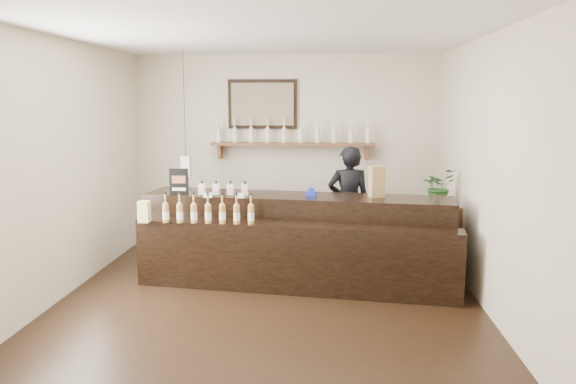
% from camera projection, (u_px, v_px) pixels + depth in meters
% --- Properties ---
extents(ground, '(5.00, 5.00, 0.00)m').
position_uv_depth(ground, '(269.00, 297.00, 6.15)').
color(ground, black).
rests_on(ground, ground).
extents(room_shell, '(5.00, 5.00, 5.00)m').
position_uv_depth(room_shell, '(268.00, 142.00, 5.88)').
color(room_shell, beige).
rests_on(room_shell, ground).
extents(back_wall_decor, '(2.66, 0.96, 1.69)m').
position_uv_depth(back_wall_decor, '(275.00, 126.00, 8.22)').
color(back_wall_decor, brown).
rests_on(back_wall_decor, ground).
extents(counter, '(3.71, 1.44, 1.19)m').
position_uv_depth(counter, '(296.00, 242.00, 6.61)').
color(counter, black).
rests_on(counter, ground).
extents(promo_sign, '(0.23, 0.03, 0.31)m').
position_uv_depth(promo_sign, '(179.00, 182.00, 6.67)').
color(promo_sign, black).
rests_on(promo_sign, counter).
extents(paper_bag, '(0.20, 0.17, 0.36)m').
position_uv_depth(paper_bag, '(377.00, 182.00, 6.50)').
color(paper_bag, '#987A49').
rests_on(paper_bag, counter).
extents(tape_dispenser, '(0.13, 0.07, 0.10)m').
position_uv_depth(tape_dispenser, '(311.00, 193.00, 6.59)').
color(tape_dispenser, '#1723A5').
rests_on(tape_dispenser, counter).
extents(side_cabinet, '(0.51, 0.65, 0.85)m').
position_uv_depth(side_cabinet, '(436.00, 237.00, 7.07)').
color(side_cabinet, brown).
rests_on(side_cabinet, ground).
extents(potted_plant, '(0.54, 0.53, 0.45)m').
position_uv_depth(potted_plant, '(439.00, 186.00, 6.96)').
color(potted_plant, '#2A5B24').
rests_on(potted_plant, side_cabinet).
extents(shopkeeper, '(0.67, 0.47, 1.75)m').
position_uv_depth(shopkeeper, '(349.00, 196.00, 7.47)').
color(shopkeeper, black).
rests_on(shopkeeper, ground).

